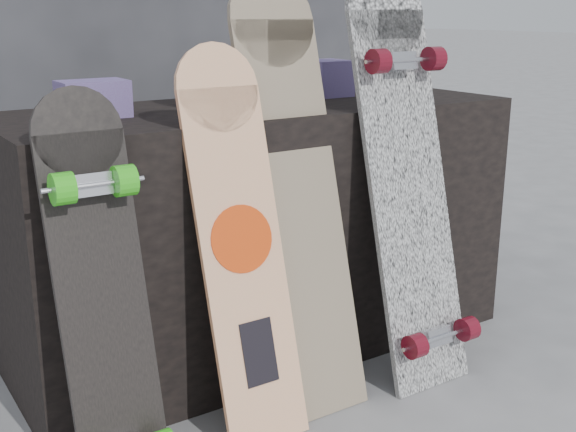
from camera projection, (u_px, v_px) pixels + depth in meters
ground at (355, 407)px, 2.05m from camera, size 60.00×60.00×0.00m
vendor_table at (262, 229)px, 2.34m from camera, size 1.60×0.60×0.80m
booth at (148, 5)px, 2.82m from camera, size 2.40×0.22×2.20m
merch_box_purple at (93, 99)px, 1.96m from camera, size 0.18×0.12×0.10m
merch_box_small at (326, 78)px, 2.44m from camera, size 0.14×0.14×0.12m
merch_box_flat at (224, 92)px, 2.30m from camera, size 0.22×0.10×0.06m
longboard_geisha at (239, 233)px, 1.85m from camera, size 0.23×0.29×1.01m
longboard_celtic at (295, 181)px, 1.98m from camera, size 0.26×0.34×1.19m
longboard_cascadia at (407, 169)px, 2.11m from camera, size 0.28×0.38×1.22m
skateboard_dark at (104, 293)px, 1.61m from camera, size 0.21×0.29×0.93m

